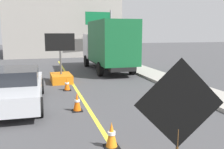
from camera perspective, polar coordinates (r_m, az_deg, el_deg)
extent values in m
cube|color=yellow|center=(7.02, -1.74, -13.46)|extent=(0.14, 36.00, 0.01)
cube|color=orange|center=(4.57, 15.12, -6.46)|extent=(1.54, 0.29, 1.56)
cube|color=black|center=(4.55, 15.20, -6.52)|extent=(1.61, 0.28, 1.63)
cube|color=black|center=(4.59, 15.03, -6.39)|extent=(0.28, 0.05, 0.52)
cube|color=orange|center=(14.20, -11.54, -0.82)|extent=(1.16, 1.84, 0.45)
cylinder|color=#4C4C4C|center=(14.07, -11.66, 2.68)|extent=(0.10, 0.10, 1.30)
cube|color=black|center=(13.98, -11.82, 7.26)|extent=(1.60, 0.13, 0.95)
sphere|color=yellow|center=(14.10, -9.60, 7.35)|extent=(0.09, 0.09, 0.09)
sphere|color=yellow|center=(14.06, -10.82, 7.31)|extent=(0.09, 0.09, 0.09)
sphere|color=yellow|center=(14.02, -12.04, 7.26)|extent=(0.09, 0.09, 0.09)
sphere|color=yellow|center=(14.00, -13.28, 7.21)|extent=(0.09, 0.09, 0.09)
sphere|color=yellow|center=(13.98, -14.00, 7.92)|extent=(0.09, 0.09, 0.09)
sphere|color=yellow|center=(13.99, -13.94, 6.45)|extent=(0.09, 0.09, 0.09)
cube|color=black|center=(18.18, -1.07, 2.75)|extent=(1.64, 7.43, 0.25)
cube|color=silver|center=(20.67, -3.03, 6.57)|extent=(2.29, 2.09, 1.90)
cube|color=#14592D|center=(16.96, -0.07, 7.47)|extent=(2.31, 5.06, 2.82)
cylinder|color=black|center=(20.40, -5.89, 3.11)|extent=(0.29, 0.90, 0.90)
cylinder|color=black|center=(20.90, 0.00, 3.31)|extent=(0.29, 0.90, 0.90)
cylinder|color=black|center=(15.79, -2.76, 1.24)|extent=(0.29, 0.90, 0.90)
cylinder|color=black|center=(16.43, 4.64, 1.54)|extent=(0.29, 0.90, 0.90)
cube|color=silver|center=(10.14, -21.07, -3.41)|extent=(1.92, 4.95, 0.60)
cube|color=black|center=(10.28, -21.11, -0.12)|extent=(1.65, 2.24, 0.50)
cylinder|color=black|center=(8.57, -16.20, -7.20)|extent=(0.23, 0.66, 0.66)
cylinder|color=black|center=(11.72, -15.90, -2.68)|extent=(0.23, 0.66, 0.66)
cylinder|color=gray|center=(26.47, -0.27, 9.10)|extent=(0.18, 0.18, 5.00)
cube|color=#0F6033|center=(26.11, -3.27, 12.70)|extent=(2.60, 0.17, 1.30)
cube|color=white|center=(26.14, -3.29, 12.69)|extent=(1.82, 0.09, 0.18)
cube|color=gray|center=(32.13, -11.48, 12.50)|extent=(12.68, 9.40, 8.92)
cube|color=black|center=(6.30, -0.11, -16.18)|extent=(0.36, 0.36, 0.03)
cone|color=orange|center=(6.17, -0.11, -13.51)|extent=(0.28, 0.28, 0.61)
cylinder|color=white|center=(6.15, -0.11, -13.25)|extent=(0.19, 0.19, 0.08)
cube|color=black|center=(9.01, -7.95, -8.18)|extent=(0.36, 0.36, 0.03)
cone|color=#EA5B0C|center=(8.91, -8.00, -6.15)|extent=(0.28, 0.28, 0.63)
cylinder|color=white|center=(8.90, -8.01, -5.95)|extent=(0.19, 0.19, 0.08)
cube|color=black|center=(12.19, -10.23, -3.51)|extent=(0.36, 0.36, 0.03)
cone|color=#EA5B0C|center=(12.12, -10.27, -2.11)|extent=(0.28, 0.28, 0.58)
cylinder|color=white|center=(12.11, -10.28, -1.97)|extent=(0.19, 0.19, 0.08)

